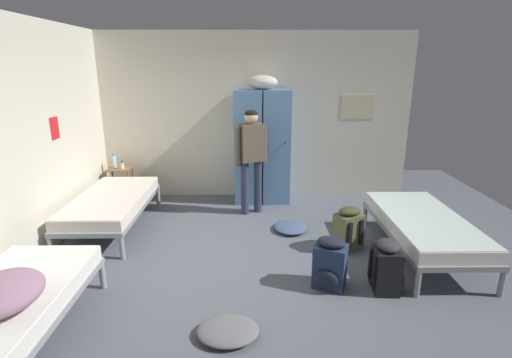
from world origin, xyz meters
The scene contains 16 objects.
ground_plane centered at (0.00, 0.00, 0.00)m, with size 8.19×8.19×0.00m, color #565B66.
room_backdrop centered at (-1.25, 1.29, 1.38)m, with size 5.24×4.99×2.75m.
locker_bank centered at (0.12, 2.19, 0.97)m, with size 0.90×0.55×2.07m.
shelf_unit centered at (-2.26, 2.19, 0.35)m, with size 0.38×0.30×0.57m.
bed_left_front centered at (-2.01, -1.43, 0.38)m, with size 0.90×1.90×0.49m.
bed_right centered at (2.01, 0.22, 0.38)m, with size 0.90×1.90×0.49m.
bed_left_rear centered at (-2.01, 1.04, 0.38)m, with size 0.90×1.90×0.49m.
bedding_heap centered at (-1.90, -1.53, 0.60)m, with size 0.56×0.64×0.23m.
person_traveler centered at (-0.06, 1.61, 0.96)m, with size 0.47×0.33×1.59m.
water_bottle centered at (-2.34, 2.21, 0.68)m, with size 0.06×0.06×0.24m.
lotion_bottle centered at (-2.19, 2.15, 0.63)m, with size 0.05×0.05×0.13m.
backpack_navy centered at (0.75, -0.51, 0.26)m, with size 0.39×0.40×0.55m.
backpack_black centered at (1.32, -0.57, 0.26)m, with size 0.35×0.33×0.55m.
backpack_olive centered at (1.15, 0.37, 0.26)m, with size 0.39×0.41×0.55m.
clothes_pile_denim centered at (0.49, 0.93, 0.05)m, with size 0.46×0.52×0.09m.
clothes_pile_grey centered at (-0.26, -1.26, 0.05)m, with size 0.53×0.45×0.10m.
Camera 1 is at (-0.05, -4.05, 2.22)m, focal length 27.09 mm.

